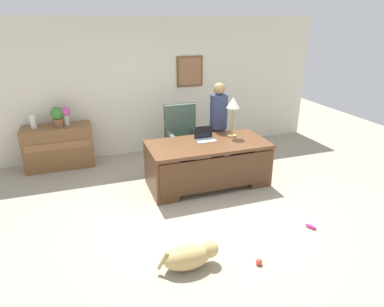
{
  "coord_description": "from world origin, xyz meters",
  "views": [
    {
      "loc": [
        -1.61,
        -4.17,
        2.65
      ],
      "look_at": [
        -0.05,
        0.3,
        0.75
      ],
      "focal_mm": 31.59,
      "sensor_mm": 36.0,
      "label": 1
    }
  ],
  "objects_px": {
    "dog_toy_ball": "(259,262)",
    "potted_plant": "(57,115)",
    "vase_with_flowers": "(66,114)",
    "desk": "(208,162)",
    "armchair": "(183,140)",
    "dog_lying": "(190,256)",
    "dog_toy_bone": "(311,227)",
    "person_standing": "(218,125)",
    "desk_lamp": "(233,105)",
    "credenza": "(59,147)",
    "vase_empty": "(33,122)",
    "laptop": "(205,137)"
  },
  "relations": [
    {
      "from": "armchair",
      "to": "desk_lamp",
      "type": "distance_m",
      "value": 1.28
    },
    {
      "from": "vase_empty",
      "to": "potted_plant",
      "type": "bearing_deg",
      "value": 0.0
    },
    {
      "from": "desk",
      "to": "armchair",
      "type": "distance_m",
      "value": 0.99
    },
    {
      "from": "armchair",
      "to": "dog_toy_ball",
      "type": "bearing_deg",
      "value": -90.96
    },
    {
      "from": "vase_with_flowers",
      "to": "potted_plant",
      "type": "distance_m",
      "value": 0.15
    },
    {
      "from": "dog_toy_ball",
      "to": "dog_toy_bone",
      "type": "distance_m",
      "value": 1.11
    },
    {
      "from": "vase_empty",
      "to": "dog_toy_bone",
      "type": "relative_size",
      "value": 1.54
    },
    {
      "from": "armchair",
      "to": "laptop",
      "type": "height_order",
      "value": "armchair"
    },
    {
      "from": "vase_empty",
      "to": "laptop",
      "type": "bearing_deg",
      "value": -27.82
    },
    {
      "from": "dog_toy_bone",
      "to": "credenza",
      "type": "bearing_deg",
      "value": 134.39
    },
    {
      "from": "person_standing",
      "to": "dog_toy_ball",
      "type": "relative_size",
      "value": 21.34
    },
    {
      "from": "dog_lying",
      "to": "dog_toy_bone",
      "type": "xyz_separation_m",
      "value": [
        1.8,
        0.19,
        -0.13
      ]
    },
    {
      "from": "credenza",
      "to": "vase_empty",
      "type": "xyz_separation_m",
      "value": [
        -0.36,
        0.0,
        0.53
      ]
    },
    {
      "from": "desk_lamp",
      "to": "dog_toy_ball",
      "type": "bearing_deg",
      "value": -107.12
    },
    {
      "from": "desk",
      "to": "laptop",
      "type": "xyz_separation_m",
      "value": [
        -0.0,
        0.18,
        0.39
      ]
    },
    {
      "from": "laptop",
      "to": "vase_with_flowers",
      "type": "relative_size",
      "value": 0.93
    },
    {
      "from": "desk_lamp",
      "to": "potted_plant",
      "type": "height_order",
      "value": "desk_lamp"
    },
    {
      "from": "person_standing",
      "to": "desk_lamp",
      "type": "xyz_separation_m",
      "value": [
        0.05,
        -0.47,
        0.47
      ]
    },
    {
      "from": "dog_toy_bone",
      "to": "armchair",
      "type": "bearing_deg",
      "value": 110.42
    },
    {
      "from": "armchair",
      "to": "laptop",
      "type": "distance_m",
      "value": 0.86
    },
    {
      "from": "armchair",
      "to": "vase_with_flowers",
      "type": "distance_m",
      "value": 2.2
    },
    {
      "from": "armchair",
      "to": "dog_lying",
      "type": "distance_m",
      "value": 2.97
    },
    {
      "from": "armchair",
      "to": "dog_lying",
      "type": "bearing_deg",
      "value": -106.11
    },
    {
      "from": "armchair",
      "to": "vase_empty",
      "type": "bearing_deg",
      "value": 165.99
    },
    {
      "from": "dog_lying",
      "to": "desk_lamp",
      "type": "relative_size",
      "value": 1.07
    },
    {
      "from": "dog_toy_ball",
      "to": "potted_plant",
      "type": "bearing_deg",
      "value": 119.85
    },
    {
      "from": "vase_with_flowers",
      "to": "person_standing",
      "type": "bearing_deg",
      "value": -19.64
    },
    {
      "from": "dog_toy_ball",
      "to": "desk",
      "type": "bearing_deg",
      "value": 84.75
    },
    {
      "from": "credenza",
      "to": "armchair",
      "type": "xyz_separation_m",
      "value": [
        2.24,
        -0.65,
        0.1
      ]
    },
    {
      "from": "dog_toy_bone",
      "to": "potted_plant",
      "type": "bearing_deg",
      "value": 133.86
    },
    {
      "from": "person_standing",
      "to": "dog_lying",
      "type": "distance_m",
      "value": 2.98
    },
    {
      "from": "desk",
      "to": "vase_empty",
      "type": "height_order",
      "value": "vase_empty"
    },
    {
      "from": "dog_lying",
      "to": "potted_plant",
      "type": "bearing_deg",
      "value": 111.37
    },
    {
      "from": "dog_lying",
      "to": "laptop",
      "type": "bearing_deg",
      "value": 64.84
    },
    {
      "from": "potted_plant",
      "to": "desk_lamp",
      "type": "bearing_deg",
      "value": -26.53
    },
    {
      "from": "potted_plant",
      "to": "dog_toy_bone",
      "type": "height_order",
      "value": "potted_plant"
    },
    {
      "from": "dog_toy_ball",
      "to": "dog_toy_bone",
      "type": "xyz_separation_m",
      "value": [
        1.03,
        0.41,
        -0.01
      ]
    },
    {
      "from": "desk_lamp",
      "to": "armchair",
      "type": "bearing_deg",
      "value": 130.53
    },
    {
      "from": "desk",
      "to": "person_standing",
      "type": "relative_size",
      "value": 1.24
    },
    {
      "from": "dog_lying",
      "to": "dog_toy_bone",
      "type": "distance_m",
      "value": 1.81
    },
    {
      "from": "armchair",
      "to": "vase_with_flowers",
      "type": "xyz_separation_m",
      "value": [
        -2.03,
        0.65,
        0.52
      ]
    },
    {
      "from": "laptop",
      "to": "potted_plant",
      "type": "relative_size",
      "value": 0.89
    },
    {
      "from": "desk",
      "to": "armchair",
      "type": "relative_size",
      "value": 1.71
    },
    {
      "from": "desk",
      "to": "vase_empty",
      "type": "relative_size",
      "value": 8.07
    },
    {
      "from": "person_standing",
      "to": "vase_empty",
      "type": "relative_size",
      "value": 6.51
    },
    {
      "from": "desk_lamp",
      "to": "vase_empty",
      "type": "xyz_separation_m",
      "value": [
        -3.25,
        1.41,
        -0.36
      ]
    },
    {
      "from": "person_standing",
      "to": "potted_plant",
      "type": "relative_size",
      "value": 4.44
    },
    {
      "from": "desk",
      "to": "desk_lamp",
      "type": "height_order",
      "value": "desk_lamp"
    },
    {
      "from": "desk_lamp",
      "to": "dog_toy_ball",
      "type": "height_order",
      "value": "desk_lamp"
    },
    {
      "from": "armchair",
      "to": "dog_toy_ball",
      "type": "relative_size",
      "value": 15.44
    }
  ]
}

